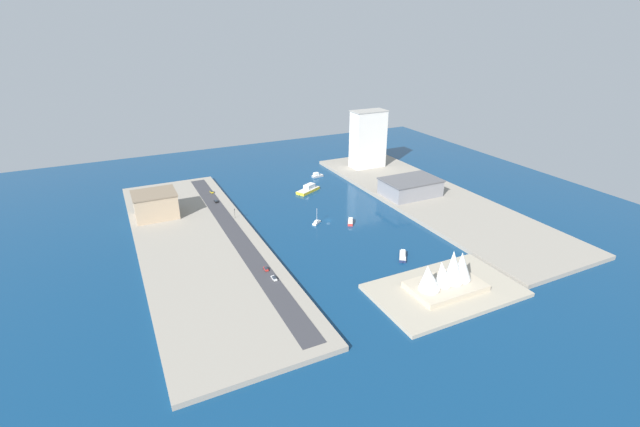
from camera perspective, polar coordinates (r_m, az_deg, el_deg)
ground_plane at (r=301.43m, az=1.06°, el=-0.88°), size 440.00×440.00×0.00m
quay_west at (r=346.13m, az=13.96°, el=1.94°), size 70.00×240.00×2.62m
quay_east at (r=276.23m, az=-15.22°, el=-3.85°), size 70.00×240.00×2.62m
peninsula_point at (r=232.68m, az=15.77°, el=-9.50°), size 73.63×44.69×2.00m
road_strip at (r=279.69m, az=-10.74°, el=-2.73°), size 10.85×228.00×0.15m
sailboat_small_white at (r=296.22m, az=-0.43°, el=-1.13°), size 7.70×6.64×10.83m
ferry_yellow_fast at (r=352.38m, az=-1.51°, el=3.15°), size 22.33×16.82×5.70m
yacht_sleek_gray at (r=386.39m, az=-0.36°, el=4.93°), size 11.21×5.02×4.07m
tugboat_red at (r=297.13m, az=3.94°, el=-1.00°), size 7.89×10.80×3.66m
patrol_launch_navy at (r=258.72m, az=10.59°, el=-5.35°), size 10.68×12.69×3.45m
warehouse_low_gray at (r=343.71m, az=11.54°, el=3.37°), size 42.68×29.01×12.51m
hotel_broad_white at (r=402.74m, az=6.19°, el=9.49°), size 30.87×16.51×50.63m
apartment_midrise_tan at (r=317.82m, az=-20.40°, el=1.09°), size 28.06×24.35×17.03m
taxi_yellow_cab at (r=352.33m, az=-13.76°, el=2.73°), size 1.95×4.68×1.60m
suv_black at (r=332.85m, az=-13.23°, el=1.55°), size 2.03×4.91×1.61m
pickup_red at (r=238.87m, az=-6.98°, el=-7.07°), size 1.77×4.27×1.56m
van_white at (r=230.34m, az=-5.93°, el=-8.27°), size 1.97×4.92×1.46m
traffic_light_waterfront at (r=302.56m, az=-10.92°, el=0.21°), size 0.36×0.36×6.50m
opera_landmark at (r=227.89m, az=15.92°, el=-7.68°), size 37.12×22.68×21.33m
park_tree_cluster at (r=357.52m, az=12.29°, el=4.00°), size 10.88×24.35×9.01m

